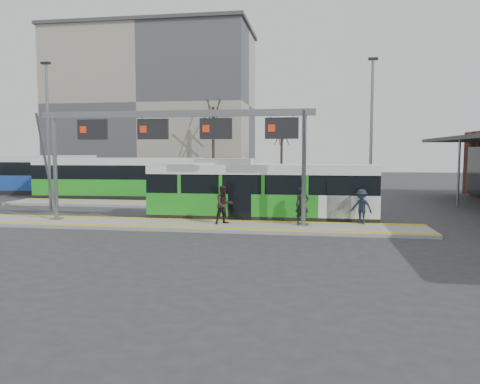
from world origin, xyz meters
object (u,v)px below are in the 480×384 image
object	(u,v)px
passenger_a	(302,205)
passenger_c	(361,207)
hero_bus	(261,192)
gantry	(177,133)
passenger_b	(224,205)

from	to	relation	value
passenger_a	passenger_c	bearing A→B (deg)	-4.79
hero_bus	passenger_c	xyz separation A→B (m)	(4.80, -1.50, -0.47)
passenger_c	passenger_a	bearing A→B (deg)	-142.84
gantry	passenger_b	world-z (taller)	gantry
passenger_b	gantry	bearing A→B (deg)	142.69
gantry	passenger_c	bearing A→B (deg)	5.71
hero_bus	passenger_a	world-z (taller)	hero_bus
hero_bus	gantry	bearing A→B (deg)	-147.86
gantry	passenger_a	size ratio (longest dim) A/B	7.63
hero_bus	passenger_c	size ratio (longest dim) A/B	7.07
gantry	passenger_c	world-z (taller)	gantry
passenger_a	hero_bus	bearing A→B (deg)	127.04
passenger_b	passenger_c	size ratio (longest dim) A/B	1.10
hero_bus	passenger_b	xyz separation A→B (m)	(-1.43, -2.41, -0.39)
gantry	passenger_a	distance (m)	6.67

